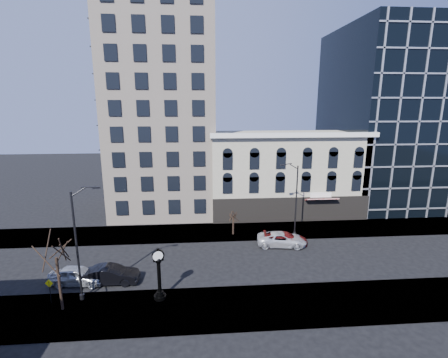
{
  "coord_description": "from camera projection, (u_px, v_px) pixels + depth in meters",
  "views": [
    {
      "loc": [
        -0.71,
        -31.24,
        16.19
      ],
      "look_at": [
        2.0,
        4.0,
        8.0
      ],
      "focal_mm": 26.0,
      "sensor_mm": 36.0,
      "label": 1
    }
  ],
  "objects": [
    {
      "name": "street_clock",
      "position": [
        159.0,
        276.0,
        27.03
      ],
      "size": [
        1.05,
        1.05,
        4.62
      ],
      "rotation": [
        0.0,
        0.0,
        0.33
      ],
      "color": "black",
      "rests_on": "sidewalk_near"
    },
    {
      "name": "sidewalk_near",
      "position": [
        211.0,
        308.0,
        26.27
      ],
      "size": [
        160.0,
        6.0,
        0.12
      ],
      "primitive_type": "cube",
      "color": "gray",
      "rests_on": "ground"
    },
    {
      "name": "warning_sign",
      "position": [
        49.0,
        287.0,
        26.48
      ],
      "size": [
        0.7,
        0.12,
        2.16
      ],
      "rotation": [
        0.0,
        0.0,
        -0.12
      ],
      "color": "black",
      "rests_on": "sidewalk_near"
    },
    {
      "name": "sidewalk_far",
      "position": [
        206.0,
        232.0,
        41.81
      ],
      "size": [
        160.0,
        6.0,
        0.12
      ],
      "primitive_type": "cube",
      "color": "gray",
      "rests_on": "ground"
    },
    {
      "name": "ground",
      "position": [
        208.0,
        262.0,
        34.05
      ],
      "size": [
        160.0,
        160.0,
        0.0
      ],
      "primitive_type": "plane",
      "color": "black",
      "rests_on": "ground"
    },
    {
      "name": "victorian_row",
      "position": [
        284.0,
        173.0,
        49.03
      ],
      "size": [
        22.6,
        11.19,
        12.5
      ],
      "color": "#B6AF96",
      "rests_on": "ground"
    },
    {
      "name": "glass_office",
      "position": [
        397.0,
        118.0,
        53.59
      ],
      "size": [
        20.0,
        20.15,
        28.0
      ],
      "color": "black",
      "rests_on": "ground"
    },
    {
      "name": "cream_tower",
      "position": [
        161.0,
        82.0,
        47.58
      ],
      "size": [
        15.9,
        15.4,
        42.5
      ],
      "color": "beige",
      "rests_on": "ground"
    },
    {
      "name": "car_near_b",
      "position": [
        111.0,
        275.0,
        29.89
      ],
      "size": [
        5.09,
        1.86,
        1.67
      ],
      "primitive_type": "imported",
      "rotation": [
        0.0,
        0.0,
        1.55
      ],
      "color": "black",
      "rests_on": "ground"
    },
    {
      "name": "bare_tree_far",
      "position": [
        233.0,
        212.0,
        40.41
      ],
      "size": [
        2.25,
        2.25,
        3.86
      ],
      "color": "black",
      "rests_on": "sidewalk_far"
    },
    {
      "name": "bare_tree_near",
      "position": [
        55.0,
        246.0,
        24.77
      ],
      "size": [
        4.23,
        4.23,
        7.26
      ],
      "color": "black",
      "rests_on": "sidewalk_near"
    },
    {
      "name": "car_near_a",
      "position": [
        78.0,
        275.0,
        29.74
      ],
      "size": [
        5.16,
        2.43,
        1.71
      ],
      "primitive_type": "imported",
      "rotation": [
        0.0,
        0.0,
        1.49
      ],
      "color": "#A5A8AD",
      "rests_on": "ground"
    },
    {
      "name": "car_far_a",
      "position": [
        282.0,
        239.0,
        37.83
      ],
      "size": [
        6.0,
        3.35,
        1.59
      ],
      "primitive_type": "imported",
      "rotation": [
        0.0,
        0.0,
        1.44
      ],
      "color": "silver",
      "rests_on": "ground"
    },
    {
      "name": "car_far_b",
      "position": [
        285.0,
        238.0,
        38.16
      ],
      "size": [
        5.32,
        2.57,
        1.49
      ],
      "primitive_type": "imported",
      "rotation": [
        0.0,
        0.0,
        1.48
      ],
      "color": "maroon",
      "rests_on": "ground"
    },
    {
      "name": "street_lamp_near",
      "position": [
        83.0,
        214.0,
        25.92
      ],
      "size": [
        2.53,
        0.9,
        9.96
      ],
      "rotation": [
        0.0,
        0.0,
        0.25
      ],
      "color": "black",
      "rests_on": "sidewalk_near"
    },
    {
      "name": "street_lamp_far",
      "position": [
        292.0,
        181.0,
        38.95
      ],
      "size": [
        2.43,
        0.56,
        9.4
      ],
      "rotation": [
        0.0,
        0.0,
        3.26
      ],
      "color": "black",
      "rests_on": "sidewalk_far"
    }
  ]
}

